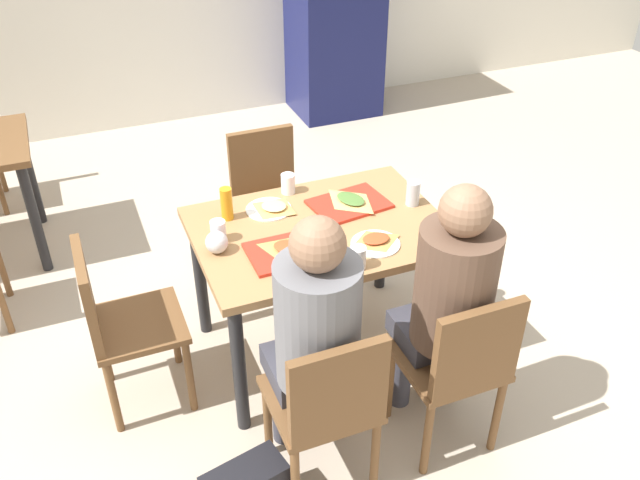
{
  "coord_description": "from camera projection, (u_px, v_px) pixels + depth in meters",
  "views": [
    {
      "loc": [
        -0.99,
        -2.46,
        2.45
      ],
      "look_at": [
        0.0,
        0.0,
        0.67
      ],
      "focal_mm": 38.26,
      "sensor_mm": 36.0,
      "label": 1
    }
  ],
  "objects": [
    {
      "name": "soda_can",
      "position": [
        413.0,
        193.0,
        3.28
      ],
      "size": [
        0.07,
        0.07,
        0.12
      ],
      "primitive_type": "cylinder",
      "color": "#B7BCC6",
      "rests_on": "main_table"
    },
    {
      "name": "foil_bundle",
      "position": [
        217.0,
        242.0,
        2.95
      ],
      "size": [
        0.1,
        0.1,
        0.1
      ],
      "primitive_type": "sphere",
      "color": "silver",
      "rests_on": "main_table"
    },
    {
      "name": "tray_red_far",
      "position": [
        349.0,
        204.0,
        3.3
      ],
      "size": [
        0.39,
        0.31,
        0.02
      ],
      "primitive_type": "cube",
      "rotation": [
        0.0,
        0.0,
        0.13
      ],
      "color": "red",
      "rests_on": "main_table"
    },
    {
      "name": "person_in_red",
      "position": [
        314.0,
        331.0,
        2.55
      ],
      "size": [
        0.32,
        0.42,
        1.26
      ],
      "color": "#383842",
      "rests_on": "ground_plane"
    },
    {
      "name": "plastic_cup_a",
      "position": [
        288.0,
        184.0,
        3.38
      ],
      "size": [
        0.07,
        0.07,
        0.1
      ],
      "primitive_type": "cylinder",
      "color": "white",
      "rests_on": "main_table"
    },
    {
      "name": "ground_plane",
      "position": [
        320.0,
        348.0,
        3.57
      ],
      "size": [
        10.0,
        10.0,
        0.02
      ],
      "primitive_type": "cube",
      "color": "#B7A893"
    },
    {
      "name": "condiment_bottle",
      "position": [
        227.0,
        204.0,
        3.16
      ],
      "size": [
        0.06,
        0.06,
        0.16
      ],
      "primitive_type": "cylinder",
      "color": "orange",
      "rests_on": "main_table"
    },
    {
      "name": "pizza_slice_a",
      "position": [
        292.0,
        248.0,
        2.96
      ],
      "size": [
        0.29,
        0.27,
        0.02
      ],
      "color": "#C68C47",
      "rests_on": "tray_red_near"
    },
    {
      "name": "chair_left_end",
      "position": [
        117.0,
        318.0,
        2.99
      ],
      "size": [
        0.4,
        0.4,
        0.85
      ],
      "color": "brown",
      "rests_on": "ground_plane"
    },
    {
      "name": "drink_fridge",
      "position": [
        335.0,
        2.0,
        5.63
      ],
      "size": [
        0.7,
        0.6,
        1.9
      ],
      "primitive_type": "cube",
      "color": "#14194C",
      "rests_on": "ground_plane"
    },
    {
      "name": "chair_far_side",
      "position": [
        268.0,
        193.0,
        3.9
      ],
      "size": [
        0.4,
        0.4,
        0.85
      ],
      "color": "brown",
      "rests_on": "ground_plane"
    },
    {
      "name": "plastic_cup_c",
      "position": [
        218.0,
        231.0,
        3.02
      ],
      "size": [
        0.07,
        0.07,
        0.1
      ],
      "primitive_type": "cylinder",
      "color": "white",
      "rests_on": "main_table"
    },
    {
      "name": "tray_red_near",
      "position": [
        289.0,
        251.0,
        2.97
      ],
      "size": [
        0.36,
        0.26,
        0.02
      ],
      "primitive_type": "cube",
      "rotation": [
        0.0,
        0.0,
        0.01
      ],
      "color": "red",
      "rests_on": "main_table"
    },
    {
      "name": "chair_near_right",
      "position": [
        460.0,
        363.0,
        2.76
      ],
      "size": [
        0.4,
        0.4,
        0.85
      ],
      "color": "brown",
      "rests_on": "ground_plane"
    },
    {
      "name": "plastic_cup_b",
      "position": [
        358.0,
        258.0,
        2.86
      ],
      "size": [
        0.07,
        0.07,
        0.1
      ],
      "primitive_type": "cylinder",
      "color": "white",
      "rests_on": "main_table"
    },
    {
      "name": "paper_plate_center",
      "position": [
        269.0,
        209.0,
        3.27
      ],
      "size": [
        0.22,
        0.22,
        0.01
      ],
      "primitive_type": "cylinder",
      "color": "white",
      "rests_on": "main_table"
    },
    {
      "name": "main_table",
      "position": [
        320.0,
        244.0,
        3.2
      ],
      "size": [
        1.16,
        0.83,
        0.75
      ],
      "color": "#9E7247",
      "rests_on": "ground_plane"
    },
    {
      "name": "paper_plate_near_edge",
      "position": [
        375.0,
        244.0,
        3.02
      ],
      "size": [
        0.22,
        0.22,
        0.01
      ],
      "primitive_type": "cylinder",
      "color": "white",
      "rests_on": "main_table"
    },
    {
      "name": "chair_near_left",
      "position": [
        328.0,
        403.0,
        2.58
      ],
      "size": [
        0.4,
        0.4,
        0.85
      ],
      "color": "brown",
      "rests_on": "ground_plane"
    },
    {
      "name": "person_in_brown_jacket",
      "position": [
        448.0,
        295.0,
        2.73
      ],
      "size": [
        0.32,
        0.42,
        1.26
      ],
      "color": "#383842",
      "rests_on": "ground_plane"
    },
    {
      "name": "pizza_slice_b",
      "position": [
        351.0,
        200.0,
        3.3
      ],
      "size": [
        0.22,
        0.26,
        0.02
      ],
      "color": "#DBAD60",
      "rests_on": "tray_red_far"
    },
    {
      "name": "pizza_slice_c",
      "position": [
        274.0,
        207.0,
        3.26
      ],
      "size": [
        0.23,
        0.23,
        0.02
      ],
      "color": "tan",
      "rests_on": "paper_plate_center"
    },
    {
      "name": "pizza_slice_d",
      "position": [
        376.0,
        240.0,
        3.03
      ],
      "size": [
        0.18,
        0.14,
        0.02
      ],
      "color": "#C68C47",
      "rests_on": "paper_plate_near_edge"
    }
  ]
}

